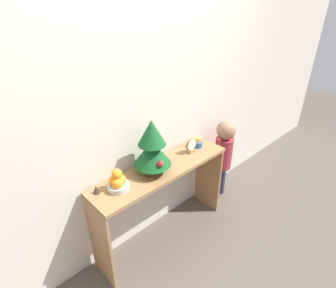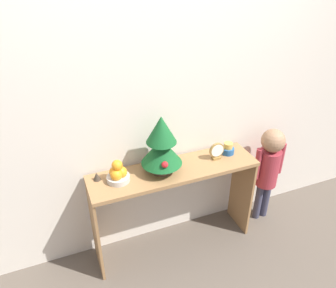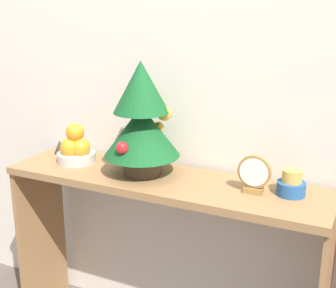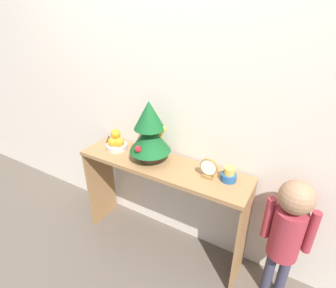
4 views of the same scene
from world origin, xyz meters
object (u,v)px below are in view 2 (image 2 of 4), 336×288
(fruit_bowl, at_px, (118,174))
(child_figure, at_px, (269,163))
(mini_tree, at_px, (162,145))
(desk_clock, at_px, (217,151))
(singing_bowl, at_px, (228,149))
(figurine, at_px, (97,176))

(fruit_bowl, xyz_separation_m, child_figure, (1.30, -0.01, -0.23))
(mini_tree, height_order, desk_clock, mini_tree)
(mini_tree, height_order, singing_bowl, mini_tree)
(child_figure, bearing_deg, fruit_bowl, 179.36)
(singing_bowl, height_order, child_figure, child_figure)
(mini_tree, bearing_deg, figurine, 170.99)
(mini_tree, relative_size, desk_clock, 3.20)
(figurine, bearing_deg, child_figure, -3.19)
(mini_tree, distance_m, fruit_bowl, 0.37)
(singing_bowl, bearing_deg, desk_clock, -162.66)
(mini_tree, relative_size, child_figure, 0.49)
(mini_tree, distance_m, singing_bowl, 0.61)
(child_figure, bearing_deg, figurine, 176.81)
(mini_tree, distance_m, child_figure, 1.06)
(singing_bowl, distance_m, child_figure, 0.46)
(singing_bowl, bearing_deg, mini_tree, -176.41)
(mini_tree, bearing_deg, fruit_bowl, 178.67)
(figurine, bearing_deg, mini_tree, -9.01)
(fruit_bowl, xyz_separation_m, desk_clock, (0.78, -0.01, 0.01))
(mini_tree, xyz_separation_m, child_figure, (0.98, -0.01, -0.40))
(mini_tree, relative_size, figurine, 7.38)
(desk_clock, height_order, child_figure, child_figure)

